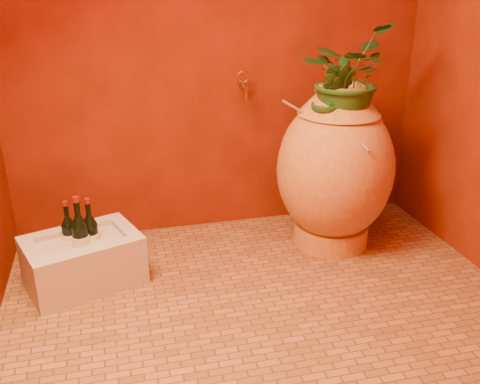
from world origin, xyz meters
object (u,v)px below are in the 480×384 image
object	(u,v)px
wine_bottle_b	(91,236)
wall_tap	(243,85)
amphora	(335,168)
stone_basin	(83,261)
wine_bottle_a	(81,238)
wine_bottle_c	(70,236)

from	to	relation	value
wine_bottle_b	wall_tap	bearing A→B (deg)	25.48
amphora	wine_bottle_b	bearing A→B (deg)	-176.33
stone_basin	wall_tap	world-z (taller)	wall_tap
wine_bottle_a	wall_tap	world-z (taller)	wall_tap
wine_bottle_a	wine_bottle_c	size ratio (longest dim) A/B	1.17
wine_bottle_c	wall_tap	xyz separation A→B (m)	(1.03, 0.40, 0.65)
amphora	wine_bottle_c	xyz separation A→B (m)	(-1.48, -0.05, -0.22)
amphora	wine_bottle_a	distance (m)	1.44
stone_basin	wine_bottle_a	size ratio (longest dim) A/B	1.85
amphora	wine_bottle_a	xyz separation A→B (m)	(-1.42, -0.13, -0.20)
amphora	wine_bottle_b	world-z (taller)	amphora
stone_basin	wine_bottle_a	xyz separation A→B (m)	(0.00, -0.02, 0.14)
wall_tap	amphora	bearing A→B (deg)	-37.83
amphora	stone_basin	bearing A→B (deg)	-175.61
amphora	wall_tap	size ratio (longest dim) A/B	5.42
wine_bottle_a	amphora	bearing A→B (deg)	5.30
wine_bottle_b	wine_bottle_c	size ratio (longest dim) A/B	1.06
amphora	wine_bottle_c	distance (m)	1.50
wine_bottle_b	amphora	bearing A→B (deg)	3.67
wine_bottle_a	wall_tap	size ratio (longest dim) A/B	2.01
stone_basin	wall_tap	distance (m)	1.33
amphora	wine_bottle_b	distance (m)	1.39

